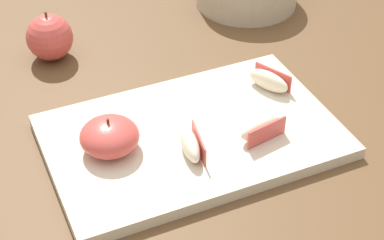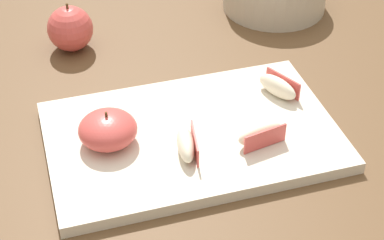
{
  "view_description": "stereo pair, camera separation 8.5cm",
  "coord_description": "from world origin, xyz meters",
  "px_view_note": "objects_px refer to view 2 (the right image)",
  "views": [
    {
      "loc": [
        -0.32,
        -0.69,
        1.3
      ],
      "look_at": [
        -0.06,
        -0.08,
        0.77
      ],
      "focal_mm": 59.57,
      "sensor_mm": 36.0,
      "label": 1
    },
    {
      "loc": [
        -0.24,
        -0.72,
        1.3
      ],
      "look_at": [
        -0.06,
        -0.08,
        0.77
      ],
      "focal_mm": 59.57,
      "sensor_mm": 36.0,
      "label": 2
    }
  ],
  "objects_px": {
    "cutting_board": "(192,136)",
    "whole_apple_pink_lady": "(70,29)",
    "apple_half_skin_up": "(108,129)",
    "apple_wedge_back": "(186,144)",
    "apple_wedge_left": "(278,86)",
    "apple_wedge_middle": "(261,134)"
  },
  "relations": [
    {
      "from": "apple_half_skin_up",
      "to": "apple_wedge_left",
      "type": "distance_m",
      "value": 0.26
    },
    {
      "from": "apple_wedge_back",
      "to": "whole_apple_pink_lady",
      "type": "bearing_deg",
      "value": 107.75
    },
    {
      "from": "apple_wedge_middle",
      "to": "apple_wedge_left",
      "type": "relative_size",
      "value": 1.0
    },
    {
      "from": "apple_wedge_middle",
      "to": "whole_apple_pink_lady",
      "type": "xyz_separation_m",
      "value": [
        -0.2,
        0.33,
        0.01
      ]
    },
    {
      "from": "cutting_board",
      "to": "whole_apple_pink_lady",
      "type": "bearing_deg",
      "value": 113.28
    },
    {
      "from": "cutting_board",
      "to": "whole_apple_pink_lady",
      "type": "xyz_separation_m",
      "value": [
        -0.12,
        0.28,
        0.03
      ]
    },
    {
      "from": "apple_wedge_left",
      "to": "apple_wedge_back",
      "type": "bearing_deg",
      "value": -152.5
    },
    {
      "from": "apple_half_skin_up",
      "to": "apple_wedge_middle",
      "type": "xyz_separation_m",
      "value": [
        0.19,
        -0.06,
        -0.01
      ]
    },
    {
      "from": "apple_wedge_left",
      "to": "cutting_board",
      "type": "bearing_deg",
      "value": -162.33
    },
    {
      "from": "apple_half_skin_up",
      "to": "whole_apple_pink_lady",
      "type": "distance_m",
      "value": 0.27
    },
    {
      "from": "apple_wedge_middle",
      "to": "apple_wedge_left",
      "type": "bearing_deg",
      "value": 55.89
    },
    {
      "from": "apple_half_skin_up",
      "to": "apple_wedge_back",
      "type": "height_order",
      "value": "apple_half_skin_up"
    },
    {
      "from": "cutting_board",
      "to": "apple_wedge_back",
      "type": "relative_size",
      "value": 5.69
    },
    {
      "from": "whole_apple_pink_lady",
      "to": "apple_wedge_left",
      "type": "bearing_deg",
      "value": -42.01
    },
    {
      "from": "apple_half_skin_up",
      "to": "apple_wedge_middle",
      "type": "height_order",
      "value": "apple_half_skin_up"
    },
    {
      "from": "cutting_board",
      "to": "apple_wedge_back",
      "type": "xyz_separation_m",
      "value": [
        -0.02,
        -0.04,
        0.02
      ]
    },
    {
      "from": "apple_wedge_back",
      "to": "apple_wedge_left",
      "type": "xyz_separation_m",
      "value": [
        0.16,
        0.08,
        0.0
      ]
    },
    {
      "from": "apple_half_skin_up",
      "to": "apple_wedge_back",
      "type": "distance_m",
      "value": 0.11
    },
    {
      "from": "whole_apple_pink_lady",
      "to": "cutting_board",
      "type": "bearing_deg",
      "value": -66.72
    },
    {
      "from": "apple_wedge_middle",
      "to": "whole_apple_pink_lady",
      "type": "bearing_deg",
      "value": 121.43
    },
    {
      "from": "cutting_board",
      "to": "apple_wedge_left",
      "type": "relative_size",
      "value": 5.68
    },
    {
      "from": "apple_half_skin_up",
      "to": "apple_wedge_back",
      "type": "bearing_deg",
      "value": -28.08
    }
  ]
}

